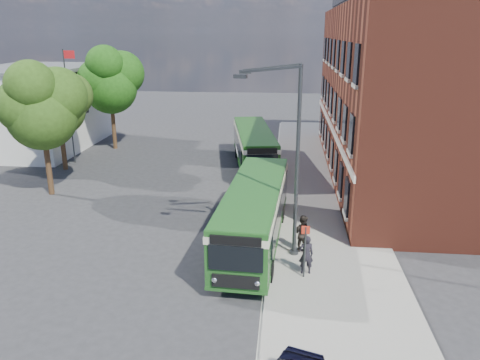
# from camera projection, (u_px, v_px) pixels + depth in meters

# --- Properties ---
(ground) EXTENTS (120.00, 120.00, 0.00)m
(ground) POSITION_uv_depth(u_px,v_px,m) (195.00, 234.00, 24.83)
(ground) COLOR #2C2C2F
(ground) RESTS_ON ground
(pavement) EXTENTS (6.00, 48.00, 0.15)m
(pavement) POSITION_uv_depth(u_px,v_px,m) (319.00, 189.00, 31.72)
(pavement) COLOR gray
(pavement) RESTS_ON ground
(kerb_line) EXTENTS (0.12, 48.00, 0.01)m
(kerb_line) POSITION_uv_depth(u_px,v_px,m) (274.00, 189.00, 32.03)
(kerb_line) COLOR beige
(kerb_line) RESTS_ON ground
(brick_office) EXTENTS (12.10, 26.00, 14.20)m
(brick_office) POSITION_uv_depth(u_px,v_px,m) (421.00, 81.00, 32.75)
(brick_office) COLOR maroon
(brick_office) RESTS_ON ground
(white_building) EXTENTS (9.40, 13.40, 7.30)m
(white_building) POSITION_uv_depth(u_px,v_px,m) (37.00, 108.00, 42.49)
(white_building) COLOR silver
(white_building) RESTS_ON ground
(flagpole) EXTENTS (0.95, 0.10, 9.00)m
(flagpole) POSITION_uv_depth(u_px,v_px,m) (69.00, 102.00, 36.83)
(flagpole) COLOR #323537
(flagpole) RESTS_ON ground
(street_lamp) EXTENTS (2.96, 2.38, 9.00)m
(street_lamp) POSITION_uv_depth(u_px,v_px,m) (289.00, 160.00, 21.01)
(street_lamp) COLOR #323537
(street_lamp) RESTS_ON ground
(bus_stop_sign) EXTENTS (0.35, 0.08, 2.52)m
(bus_stop_sign) POSITION_uv_depth(u_px,v_px,m) (305.00, 248.00, 19.85)
(bus_stop_sign) COLOR #323537
(bus_stop_sign) RESTS_ON ground
(bus_front) EXTENTS (3.22, 11.47, 3.02)m
(bus_front) POSITION_uv_depth(u_px,v_px,m) (254.00, 209.00, 23.30)
(bus_front) COLOR #21561E
(bus_front) RESTS_ON ground
(bus_rear) EXTENTS (4.40, 11.70, 3.02)m
(bus_rear) POSITION_uv_depth(u_px,v_px,m) (254.00, 144.00, 36.70)
(bus_rear) COLOR #1C5016
(bus_rear) RESTS_ON ground
(pedestrian_a) EXTENTS (0.71, 0.52, 1.79)m
(pedestrian_a) POSITION_uv_depth(u_px,v_px,m) (306.00, 255.00, 20.31)
(pedestrian_a) COLOR black
(pedestrian_a) RESTS_ON pavement
(pedestrian_b) EXTENTS (1.11, 1.01, 1.84)m
(pedestrian_b) POSITION_uv_depth(u_px,v_px,m) (302.00, 233.00, 22.39)
(pedestrian_b) COLOR black
(pedestrian_b) RESTS_ON pavement
(tree_left) EXTENTS (5.17, 4.91, 8.72)m
(tree_left) POSITION_uv_depth(u_px,v_px,m) (41.00, 105.00, 29.15)
(tree_left) COLOR #3B2615
(tree_left) RESTS_ON ground
(tree_mid) EXTENTS (4.63, 4.40, 7.81)m
(tree_mid) POSITION_uv_depth(u_px,v_px,m) (58.00, 101.00, 34.87)
(tree_mid) COLOR #3B2615
(tree_mid) RESTS_ON ground
(tree_right) EXTENTS (5.47, 5.20, 9.23)m
(tree_right) POSITION_uv_depth(u_px,v_px,m) (110.00, 79.00, 41.02)
(tree_right) COLOR #3B2615
(tree_right) RESTS_ON ground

